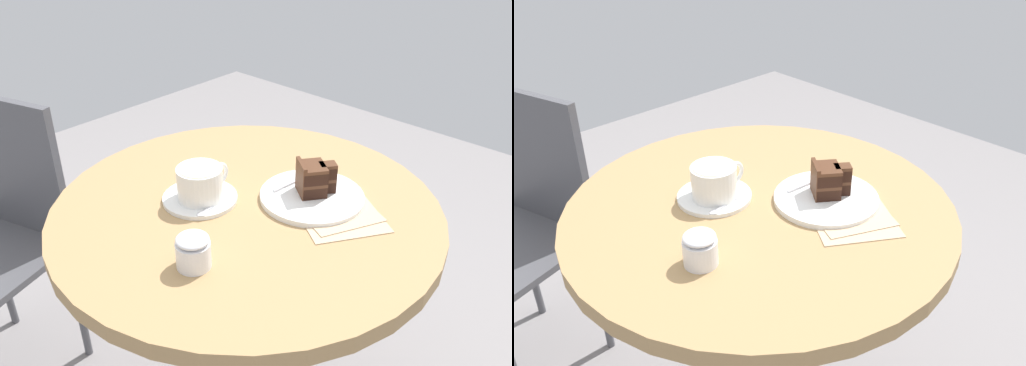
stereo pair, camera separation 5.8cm
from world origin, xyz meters
TOP-DOWN VIEW (x-y plane):
  - cafe_table at (0.00, 0.00)m, footprint 0.80×0.80m
  - saucer at (-0.05, 0.09)m, footprint 0.16×0.16m
  - coffee_cup at (-0.05, 0.08)m, footprint 0.13×0.10m
  - teaspoon at (-0.07, 0.03)m, footprint 0.10×0.02m
  - cake_plate at (0.11, -0.09)m, footprint 0.22×0.22m
  - cake_slice at (0.12, -0.08)m, footprint 0.09×0.08m
  - fork at (0.15, -0.03)m, footprint 0.14×0.03m
  - napkin at (0.10, -0.16)m, footprint 0.22×0.22m
  - sugar_pot at (-0.21, -0.07)m, footprint 0.06×0.06m

SIDE VIEW (x-z plane):
  - cafe_table at x=0.00m, z-range 0.25..1.01m
  - napkin at x=0.10m, z-range 0.75..0.76m
  - saucer at x=-0.05m, z-range 0.75..0.76m
  - cake_plate at x=0.11m, z-range 0.75..0.77m
  - teaspoon at x=-0.07m, z-range 0.76..0.77m
  - fork at x=0.15m, z-range 0.77..0.77m
  - sugar_pot at x=-0.21m, z-range 0.75..0.82m
  - cake_slice at x=0.12m, z-range 0.76..0.83m
  - coffee_cup at x=-0.05m, z-range 0.76..0.83m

